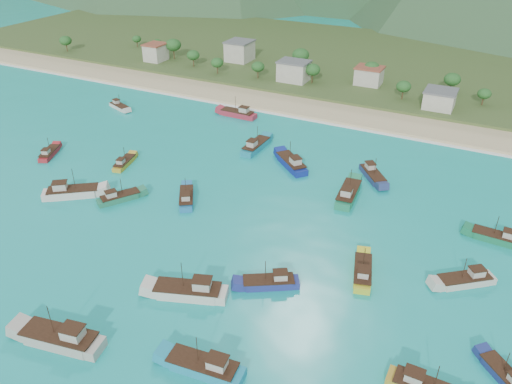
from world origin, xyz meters
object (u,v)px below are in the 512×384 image
at_px(boat_9, 61,339).
at_px(boat_24, 119,107).
at_px(boat_12, 270,283).
at_px(boat_23, 291,163).
at_px(boat_7, 72,193).
at_px(boat_25, 256,146).
at_px(boat_11, 465,280).
at_px(boat_14, 497,238).
at_px(boat_5, 189,292).
at_px(boat_13, 348,194).
at_px(boat_17, 373,175).
at_px(boat_20, 186,198).
at_px(boat_2, 124,163).
at_px(boat_1, 204,367).
at_px(boat_6, 120,198).
at_px(boat_22, 49,154).
at_px(boat_18, 238,114).
at_px(boat_26, 506,377).
at_px(boat_0, 363,273).

xyz_separation_m(boat_9, boat_24, (-58.18, 82.29, -0.45)).
xyz_separation_m(boat_12, boat_23, (-14.57, 43.49, 0.21)).
relative_size(boat_7, boat_25, 1.06).
xyz_separation_m(boat_11, boat_14, (4.10, 16.26, -0.01)).
height_order(boat_5, boat_11, boat_5).
bearing_deg(boat_14, boat_9, 139.08).
xyz_separation_m(boat_13, boat_17, (2.43, 11.63, -0.18)).
xyz_separation_m(boat_17, boat_20, (-34.32, -29.33, -0.06)).
bearing_deg(boat_24, boat_5, 68.19).
bearing_deg(boat_2, boat_23, 12.83).
height_order(boat_2, boat_11, boat_11).
distance_m(boat_1, boat_20, 47.66).
relative_size(boat_7, boat_17, 1.20).
height_order(boat_6, boat_17, boat_17).
bearing_deg(boat_22, boat_18, 32.25).
distance_m(boat_2, boat_6, 17.55).
xyz_separation_m(boat_5, boat_14, (45.51, 40.66, -0.26)).
bearing_deg(boat_20, boat_22, 143.76).
bearing_deg(boat_6, boat_17, 69.38).
bearing_deg(boat_6, boat_23, 81.89).
bearing_deg(boat_18, boat_12, -146.51).
bearing_deg(boat_2, boat_17, 7.66).
relative_size(boat_5, boat_17, 1.29).
distance_m(boat_11, boat_17, 39.69).
distance_m(boat_6, boat_26, 81.69).
distance_m(boat_1, boat_11, 47.92).
height_order(boat_7, boat_22, boat_7).
xyz_separation_m(boat_5, boat_26, (49.09, 5.38, -0.42)).
xyz_separation_m(boat_14, boat_25, (-61.63, 16.40, 0.14)).
height_order(boat_2, boat_24, boat_24).
relative_size(boat_2, boat_24, 0.97).
bearing_deg(boat_14, boat_24, 81.60).
distance_m(boat_9, boat_12, 34.41).
relative_size(boat_18, boat_20, 1.18).
height_order(boat_1, boat_24, boat_1).
distance_m(boat_11, boat_20, 59.28).
relative_size(boat_1, boat_17, 1.16).
bearing_deg(boat_24, boat_26, 84.55).
height_order(boat_11, boat_23, boat_23).
bearing_deg(boat_5, boat_18, 3.43).
xyz_separation_m(boat_9, boat_25, (-4.73, 74.68, -0.17)).
xyz_separation_m(boat_20, boat_25, (1.73, 31.11, 0.18)).
distance_m(boat_11, boat_12, 34.27).
height_order(boat_14, boat_18, boat_18).
distance_m(boat_7, boat_23, 52.83).
relative_size(boat_0, boat_7, 0.86).
bearing_deg(boat_23, boat_17, -39.20).
height_order(boat_17, boat_26, boat_17).
distance_m(boat_5, boat_20, 31.50).
distance_m(boat_0, boat_6, 56.13).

